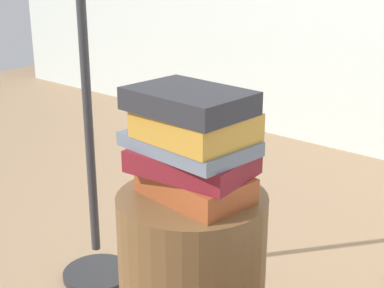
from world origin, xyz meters
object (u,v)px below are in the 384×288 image
(book_rust, at_px, (195,185))
(book_charcoal, at_px, (187,100))
(book_maroon, at_px, (190,162))
(book_ochre, at_px, (196,125))
(book_slate, at_px, (187,144))

(book_rust, height_order, book_charcoal, book_charcoal)
(book_rust, relative_size, book_maroon, 0.93)
(book_ochre, xyz_separation_m, book_charcoal, (-0.01, -0.01, 0.06))
(book_rust, xyz_separation_m, book_slate, (-0.02, -0.00, 0.10))
(book_rust, distance_m, book_ochre, 0.14)
(book_charcoal, bearing_deg, book_ochre, 40.99)
(book_rust, bearing_deg, book_ochre, 58.01)
(book_slate, bearing_deg, book_maroon, 22.81)
(book_rust, relative_size, book_ochre, 1.05)
(book_slate, relative_size, book_charcoal, 1.11)
(book_maroon, height_order, book_slate, book_slate)
(book_ochre, bearing_deg, book_charcoal, -136.81)
(book_slate, relative_size, book_ochre, 1.23)
(book_maroon, xyz_separation_m, book_charcoal, (-0.00, -0.01, 0.14))
(book_slate, bearing_deg, book_charcoal, -43.69)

